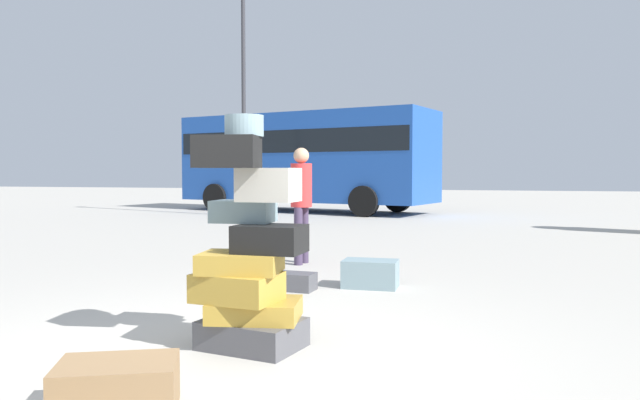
# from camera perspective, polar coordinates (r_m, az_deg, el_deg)

# --- Properties ---
(ground_plane) EXTENTS (80.00, 80.00, 0.00)m
(ground_plane) POSITION_cam_1_polar(r_m,az_deg,el_deg) (4.51, -9.24, -14.15)
(ground_plane) COLOR #ADA89E
(suitcase_tower) EXTENTS (0.80, 0.73, 1.71)m
(suitcase_tower) POSITION_cam_1_polar(r_m,az_deg,el_deg) (4.53, -6.63, -5.59)
(suitcase_tower) COLOR #4C4C51
(suitcase_tower) RESTS_ON ground
(suitcase_slate_right_side) EXTENTS (0.62, 0.40, 0.31)m
(suitcase_slate_right_side) POSITION_cam_1_polar(r_m,az_deg,el_deg) (6.92, 4.73, -6.89)
(suitcase_slate_right_side) COLOR gray
(suitcase_slate_right_side) RESTS_ON ground
(suitcase_brown_behind_tower) EXTENTS (0.75, 0.65, 0.28)m
(suitcase_brown_behind_tower) POSITION_cam_1_polar(r_m,az_deg,el_deg) (3.59, -18.44, -16.35)
(suitcase_brown_behind_tower) COLOR olive
(suitcase_brown_behind_tower) RESTS_ON ground
(suitcase_charcoal_left_side) EXTENTS (0.71, 0.34, 0.19)m
(suitcase_charcoal_left_side) POSITION_cam_1_polar(r_m,az_deg,el_deg) (6.80, -3.35, -7.56)
(suitcase_charcoal_left_side) COLOR #4C4C51
(suitcase_charcoal_left_side) RESTS_ON ground
(person_bearded_onlooker) EXTENTS (0.30, 0.34, 1.64)m
(person_bearded_onlooker) POSITION_cam_1_polar(r_m,az_deg,el_deg) (8.56, -1.76, 0.49)
(person_bearded_onlooker) COLOR #3F334C
(person_bearded_onlooker) RESTS_ON ground
(parked_bus) EXTENTS (8.79, 4.59, 3.15)m
(parked_bus) POSITION_cam_1_polar(r_m,az_deg,el_deg) (19.95, -1.39, 4.19)
(parked_bus) COLOR #1E4CA5
(parked_bus) RESTS_ON ground
(lamp_post) EXTENTS (0.36, 0.36, 7.03)m
(lamp_post) POSITION_cam_1_polar(r_m,az_deg,el_deg) (18.20, -7.18, 12.76)
(lamp_post) COLOR #333338
(lamp_post) RESTS_ON ground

